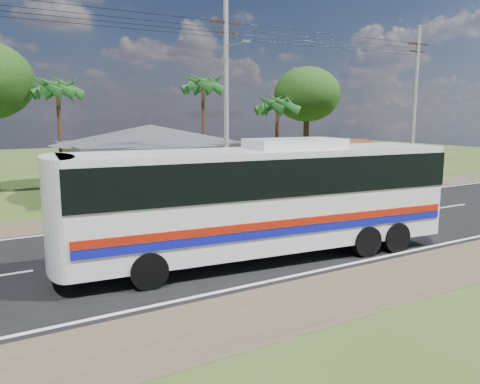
# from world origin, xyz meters

# --- Properties ---
(ground) EXTENTS (120.00, 120.00, 0.00)m
(ground) POSITION_xyz_m (0.00, 0.00, 0.00)
(ground) COLOR #2E4619
(ground) RESTS_ON ground
(road) EXTENTS (120.00, 16.00, 0.03)m
(road) POSITION_xyz_m (0.00, 0.00, 0.01)
(road) COLOR black
(road) RESTS_ON ground
(house) EXTENTS (12.40, 10.00, 5.00)m
(house) POSITION_xyz_m (1.00, 13.00, 2.64)
(house) COLOR tan
(house) RESTS_ON ground
(waiting_shed) EXTENTS (5.20, 4.48, 3.35)m
(waiting_shed) POSITION_xyz_m (13.00, 8.50, 2.73)
(waiting_shed) COLOR #392015
(waiting_shed) RESTS_ON ground
(concrete_barrier) EXTENTS (7.00, 0.30, 0.90)m
(concrete_barrier) POSITION_xyz_m (12.00, 5.60, 0.45)
(concrete_barrier) COLOR #9E9E99
(concrete_barrier) RESTS_ON ground
(utility_poles) EXTENTS (32.80, 2.22, 11.00)m
(utility_poles) POSITION_xyz_m (2.67, 6.49, 5.77)
(utility_poles) COLOR #9E9E99
(utility_poles) RESTS_ON ground
(palm_near) EXTENTS (2.80, 2.80, 6.70)m
(palm_near) POSITION_xyz_m (9.50, 11.00, 5.71)
(palm_near) COLOR #47301E
(palm_near) RESTS_ON ground
(palm_mid) EXTENTS (2.80, 2.80, 8.20)m
(palm_mid) POSITION_xyz_m (6.00, 15.50, 7.16)
(palm_mid) COLOR #47301E
(palm_mid) RESTS_ON ground
(palm_far) EXTENTS (2.80, 2.80, 7.70)m
(palm_far) POSITION_xyz_m (-4.00, 16.00, 6.68)
(palm_far) COLOR #47301E
(palm_far) RESTS_ON ground
(tree_behind_shed) EXTENTS (5.60, 5.60, 9.02)m
(tree_behind_shed) POSITION_xyz_m (16.00, 16.00, 6.68)
(tree_behind_shed) COLOR #47301E
(tree_behind_shed) RESTS_ON ground
(coach_bus) EXTENTS (13.75, 4.32, 4.20)m
(coach_bus) POSITION_xyz_m (-0.41, -2.63, 2.40)
(coach_bus) COLOR white
(coach_bus) RESTS_ON ground
(motorcycle) EXTENTS (1.66, 1.08, 0.82)m
(motorcycle) POSITION_xyz_m (12.73, 6.95, 0.41)
(motorcycle) COLOR black
(motorcycle) RESTS_ON ground
(person) EXTENTS (0.76, 0.65, 1.77)m
(person) POSITION_xyz_m (8.19, 4.65, 0.89)
(person) COLOR navy
(person) RESTS_ON ground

